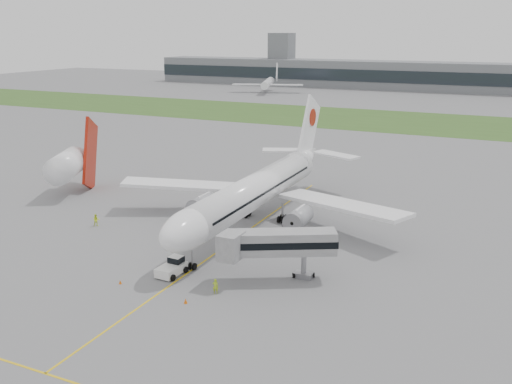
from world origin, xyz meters
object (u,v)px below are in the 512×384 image
at_px(jet_bridge, 275,244).
at_px(neighbor_aircraft, 70,164).
at_px(airliner, 258,188).
at_px(ground_crew_near, 215,286).
at_px(pushback_tug, 173,267).

distance_m(jet_bridge, neighbor_aircraft, 52.44).
xyz_separation_m(jet_bridge, neighbor_aircraft, (-48.75, 19.30, 0.97)).
bearing_deg(neighbor_aircraft, jet_bridge, -46.45).
distance_m(airliner, jet_bridge, 21.34).
distance_m(jet_bridge, ground_crew_near, 8.62).
bearing_deg(airliner, neighbor_aircraft, 178.78).
xyz_separation_m(airliner, neighbor_aircraft, (-38.13, 0.81, 0.04)).
relative_size(jet_bridge, ground_crew_near, 7.06).
xyz_separation_m(ground_crew_near, neighbor_aircraft, (-44.06, 25.44, 4.78)).
xyz_separation_m(pushback_tug, jet_bridge, (12.13, 3.59, 3.78)).
bearing_deg(neighbor_aircraft, pushback_tug, -56.85).
relative_size(jet_bridge, neighbor_aircraft, 0.74).
bearing_deg(ground_crew_near, neighbor_aircraft, -54.17).
distance_m(pushback_tug, neighbor_aircraft, 43.45).
height_order(jet_bridge, neighbor_aircraft, neighbor_aircraft).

